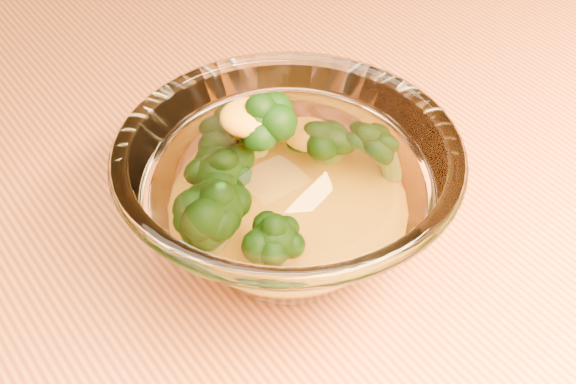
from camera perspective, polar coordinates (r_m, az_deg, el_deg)
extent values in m
cube|color=#CC6D3D|center=(0.49, -0.78, -6.93)|extent=(1.20, 0.80, 0.04)
cylinder|color=brown|center=(1.20, 11.46, 2.86)|extent=(0.06, 0.06, 0.71)
ellipsoid|color=white|center=(0.47, 0.00, -3.69)|extent=(0.08, 0.08, 0.02)
torus|color=white|center=(0.43, 0.00, 2.79)|extent=(0.19, 0.19, 0.01)
ellipsoid|color=orange|center=(0.46, 0.00, -2.02)|extent=(0.09, 0.09, 0.03)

